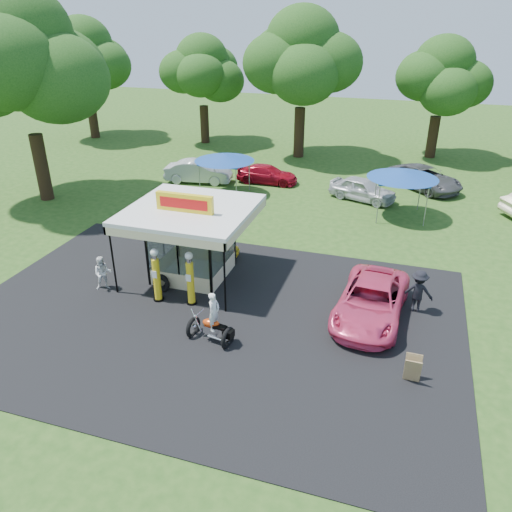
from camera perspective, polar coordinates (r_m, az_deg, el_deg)
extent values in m
plane|color=#244A17|center=(19.11, -7.70, -9.86)|extent=(120.00, 120.00, 0.00)
cube|color=black|center=(20.59, -5.37, -6.72)|extent=(20.00, 14.00, 0.04)
cube|color=white|center=(23.66, -7.07, -2.09)|extent=(3.00, 3.00, 0.06)
cube|color=white|center=(22.30, -7.53, 5.30)|extent=(5.40, 5.40, 0.18)
cube|color=yellow|center=(21.71, -8.15, 6.04)|extent=(2.60, 0.25, 0.80)
cube|color=red|center=(21.60, -8.30, 5.93)|extent=(2.21, 0.02, 0.45)
cylinder|color=black|center=(22.14, -16.03, -0.49)|extent=(0.08, 0.08, 3.20)
cylinder|color=black|center=(19.95, -3.61, -2.52)|extent=(0.08, 0.08, 3.20)
cylinder|color=black|center=(21.88, -11.04, -4.88)|extent=(0.46, 0.46, 0.10)
cylinder|color=yellow|center=(21.39, -11.26, -2.61)|extent=(0.31, 0.31, 1.88)
cylinder|color=silver|center=(20.91, -11.51, -0.11)|extent=(0.21, 0.21, 0.21)
sphere|color=white|center=(20.82, -11.56, 0.41)|extent=(0.33, 0.33, 0.33)
cube|color=white|center=(21.10, -11.57, -2.10)|extent=(0.23, 0.02, 0.31)
cylinder|color=black|center=(21.41, -7.34, -5.32)|extent=(0.46, 0.46, 0.10)
cylinder|color=yellow|center=(20.92, -7.49, -3.03)|extent=(0.31, 0.31, 1.86)
cylinder|color=silver|center=(20.44, -7.66, -0.50)|extent=(0.21, 0.21, 0.21)
sphere|color=white|center=(20.34, -7.69, 0.02)|extent=(0.33, 0.33, 0.33)
cube|color=white|center=(20.62, -7.75, -2.52)|extent=(0.23, 0.02, 0.31)
torus|color=black|center=(19.35, -7.19, -8.06)|extent=(0.31, 0.87, 0.86)
torus|color=black|center=(18.65, -3.24, -9.35)|extent=(0.31, 0.87, 0.86)
cube|color=silver|center=(18.87, -5.14, -8.34)|extent=(0.60, 0.38, 0.31)
ellipsoid|color=#D43F0E|center=(18.71, -5.18, -7.62)|extent=(0.65, 0.37, 0.31)
cube|color=black|center=(18.58, -4.23, -8.07)|extent=(0.60, 0.36, 0.10)
cube|color=black|center=(18.51, -3.17, -8.84)|extent=(0.41, 0.40, 0.29)
cylinder|color=silver|center=(19.07, -6.87, -7.28)|extent=(0.45, 0.14, 0.91)
cylinder|color=silver|center=(18.80, -6.54, -6.50)|extent=(0.16, 0.61, 0.05)
sphere|color=silver|center=(19.00, -6.94, -6.88)|extent=(0.16, 0.16, 0.16)
imported|color=white|center=(18.35, -4.84, -6.37)|extent=(0.46, 0.61, 1.53)
torus|color=black|center=(22.36, -10.72, -3.19)|extent=(0.76, 0.38, 0.76)
torus|color=black|center=(22.53, -10.84, -2.96)|extent=(0.78, 0.47, 0.76)
cube|color=#593819|center=(17.67, 17.45, -12.47)|extent=(0.54, 0.25, 0.97)
cube|color=#593819|center=(17.86, 17.48, -12.01)|extent=(0.54, 0.25, 0.97)
imported|color=yellow|center=(25.24, -5.09, 1.07)|extent=(2.82, 1.13, 0.96)
imported|color=#E13D6B|center=(20.53, 13.02, -5.05)|extent=(2.90, 5.62, 1.51)
imported|color=white|center=(22.97, -17.10, -1.90)|extent=(0.97, 0.91, 1.59)
imported|color=black|center=(21.34, 18.04, -3.88)|extent=(1.24, 0.74, 1.87)
imported|color=silver|center=(36.50, -6.60, 9.57)|extent=(4.95, 2.37, 1.56)
imported|color=#A90D1F|center=(36.15, 1.28, 9.33)|extent=(4.41, 1.86, 1.27)
imported|color=silver|center=(33.40, 12.09, 7.48)|extent=(4.68, 3.09, 1.48)
imported|color=#4D4D4F|center=(36.77, 18.73, 8.44)|extent=(5.72, 5.58, 1.52)
cylinder|color=gray|center=(35.34, -4.78, 9.63)|extent=(0.05, 0.05, 2.20)
cylinder|color=gray|center=(34.48, -0.80, 9.29)|extent=(0.05, 0.05, 2.20)
cylinder|color=gray|center=(33.11, -6.44, 8.39)|extent=(0.05, 0.05, 2.20)
cylinder|color=gray|center=(32.19, -2.24, 8.01)|extent=(0.05, 0.05, 2.20)
cube|color=navy|center=(33.42, -3.62, 10.75)|extent=(2.75, 2.75, 0.11)
cone|color=navy|center=(33.35, -3.63, 11.22)|extent=(3.96, 3.96, 0.46)
cylinder|color=gray|center=(32.35, 13.88, 7.44)|extent=(0.06, 0.06, 2.29)
cylinder|color=gray|center=(32.32, 18.58, 6.80)|extent=(0.06, 0.06, 2.29)
cylinder|color=gray|center=(29.84, 13.41, 5.89)|extent=(0.06, 0.06, 2.29)
cylinder|color=gray|center=(29.81, 18.50, 5.21)|extent=(0.06, 0.06, 2.29)
cube|color=navy|center=(30.68, 16.38, 8.47)|extent=(2.86, 2.86, 0.11)
cone|color=navy|center=(30.60, 16.45, 9.00)|extent=(4.12, 4.12, 0.48)
cylinder|color=black|center=(52.12, -18.14, 14.81)|extent=(0.85, 0.85, 3.79)
ellipsoid|color=#184313|center=(51.47, -18.94, 20.11)|extent=(8.96, 8.96, 7.68)
cylinder|color=black|center=(47.96, -5.89, 14.74)|extent=(0.79, 0.79, 3.35)
ellipsoid|color=#184313|center=(47.30, -6.14, 19.81)|extent=(7.77, 7.77, 6.66)
cylinder|color=black|center=(42.92, 4.96, 13.89)|extent=(0.87, 0.87, 4.04)
ellipsoid|color=#184313|center=(42.11, 5.25, 20.89)|extent=(9.71, 9.71, 8.32)
cylinder|color=black|center=(45.14, 19.53, 12.70)|extent=(0.84, 0.84, 3.38)
ellipsoid|color=#184313|center=(44.42, 20.40, 18.09)|extent=(7.88, 7.88, 6.76)
cylinder|color=black|center=(35.28, -23.29, 9.29)|extent=(0.85, 0.85, 4.25)
ellipsoid|color=#184313|center=(34.25, -25.08, 18.48)|extent=(10.90, 10.90, 9.35)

